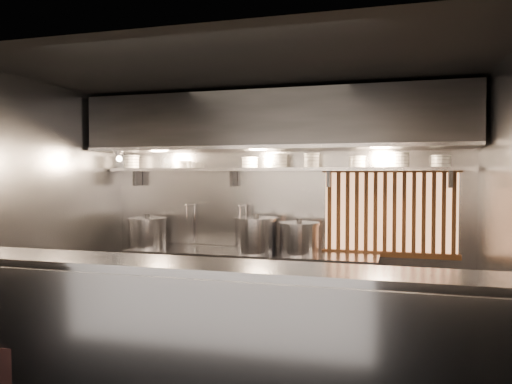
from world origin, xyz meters
The scene contains 26 objects.
floor centered at (0.00, 0.00, 0.00)m, with size 4.50×4.50×0.00m, color black.
ceiling centered at (0.00, 0.00, 2.80)m, with size 4.50×4.50×0.00m, color black.
wall_back centered at (0.00, 1.50, 1.40)m, with size 4.50×4.50×0.00m, color gray.
wall_left centered at (-2.25, 0.00, 1.40)m, with size 3.00×3.00×0.00m, color gray.
wall_right centered at (2.25, 0.00, 1.40)m, with size 3.00×3.00×0.00m, color gray.
serving_counter centered at (0.00, -0.96, 0.57)m, with size 4.50×0.56×1.13m.
cooking_bench centered at (-0.30, 1.13, 0.45)m, with size 3.00×0.70×0.90m, color #A0A0A5.
bowl_shelf centered at (0.00, 1.32, 1.88)m, with size 4.40×0.34×0.04m, color #A0A0A5.
exhaust_hood centered at (0.00, 1.10, 2.42)m, with size 4.40×0.81×0.65m.
wood_screen centered at (1.30, 1.45, 1.38)m, with size 1.56×0.09×1.04m.
faucet_left centered at (-1.15, 1.37, 1.31)m, with size 0.04×0.30×0.50m.
faucet_right centered at (-0.45, 1.37, 1.31)m, with size 0.04×0.30×0.50m.
heat_lamp centered at (-1.90, 0.85, 2.07)m, with size 0.25×0.35×0.20m.
pendant_bulb centered at (-0.10, 1.20, 1.96)m, with size 0.09×0.09×0.19m.
stock_pot_left centered at (-1.65, 1.12, 1.09)m, with size 0.59×0.59×0.41m.
stock_pot_mid centered at (0.30, 1.09, 1.09)m, with size 0.60×0.60×0.41m.
stock_pot_right centered at (-0.21, 1.09, 1.11)m, with size 0.57×0.57×0.45m.
red_placard centered at (-1.67, -1.22, 0.23)m, with size 0.23×0.02×0.32m, color red.
bowl_stack_0 centered at (-1.99, 1.32, 1.98)m, with size 0.21×0.21×0.17m.
bowl_stack_1 centered at (-1.23, 1.32, 1.95)m, with size 0.20×0.20×0.09m.
bowl_stack_2 centered at (-0.36, 1.32, 1.97)m, with size 0.21×0.21×0.13m.
bowl_stack_3 centered at (0.00, 1.32, 1.98)m, with size 0.22×0.22×0.17m.
bowl_stack_4 centered at (0.40, 1.32, 1.99)m, with size 0.20×0.20×0.17m.
bowl_stack_5 centered at (0.94, 1.32, 1.97)m, with size 0.20×0.20×0.13m.
bowl_stack_6 centered at (1.39, 1.32, 1.98)m, with size 0.24×0.24×0.17m.
bowl_stack_7 centered at (1.84, 1.32, 1.97)m, with size 0.22×0.22×0.13m.
Camera 1 is at (1.41, -4.53, 1.82)m, focal length 35.00 mm.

